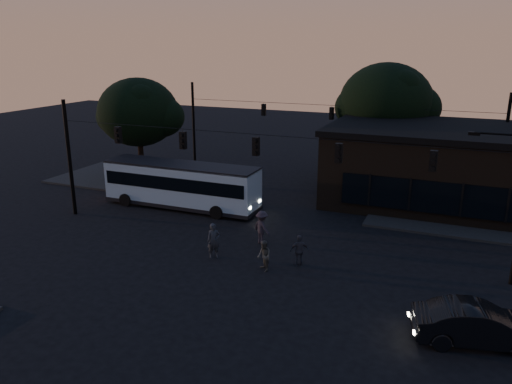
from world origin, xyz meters
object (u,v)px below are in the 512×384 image
at_px(car, 479,325).
at_px(pedestrian_a, 214,241).
at_px(pedestrian_b, 264,256).
at_px(pedestrian_d, 262,227).
at_px(bus, 181,183).
at_px(building, 442,165).
at_px(pedestrian_c, 299,251).

height_order(car, pedestrian_a, pedestrian_a).
distance_m(pedestrian_b, pedestrian_d, 3.56).
distance_m(pedestrian_a, pedestrian_d, 3.18).
bearing_deg(bus, pedestrian_b, -38.88).
bearing_deg(pedestrian_b, car, 31.69).
distance_m(building, bus, 18.08).
bearing_deg(car, pedestrian_c, 49.62).
bearing_deg(pedestrian_a, bus, 97.13).
distance_m(bus, pedestrian_a, 8.88).
bearing_deg(bus, pedestrian_d, -27.60).
distance_m(car, pedestrian_d, 12.63).
relative_size(car, pedestrian_a, 2.55).
distance_m(car, pedestrian_b, 10.07).
relative_size(pedestrian_b, pedestrian_c, 0.95).
relative_size(building, pedestrian_c, 9.37).
bearing_deg(building, bus, -153.54).
height_order(car, pedestrian_b, pedestrian_b).
distance_m(car, pedestrian_c, 9.17).
height_order(building, pedestrian_b, building).
bearing_deg(bus, pedestrian_c, -29.92).
xyz_separation_m(bus, pedestrian_d, (7.49, -3.86, -0.77)).
xyz_separation_m(car, pedestrian_b, (-9.70, 2.72, 0.00)).
bearing_deg(building, pedestrian_c, -112.63).
xyz_separation_m(pedestrian_a, pedestrian_d, (1.61, 2.74, 0.02)).
relative_size(building, pedestrian_a, 8.28).
relative_size(building, car, 3.25).
bearing_deg(pedestrian_d, bus, 2.44).
distance_m(building, pedestrian_d, 14.83).
bearing_deg(pedestrian_b, pedestrian_d, 161.17).
distance_m(car, pedestrian_a, 13.15).
bearing_deg(pedestrian_a, pedestrian_d, 25.02).
bearing_deg(bus, car, -28.17).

